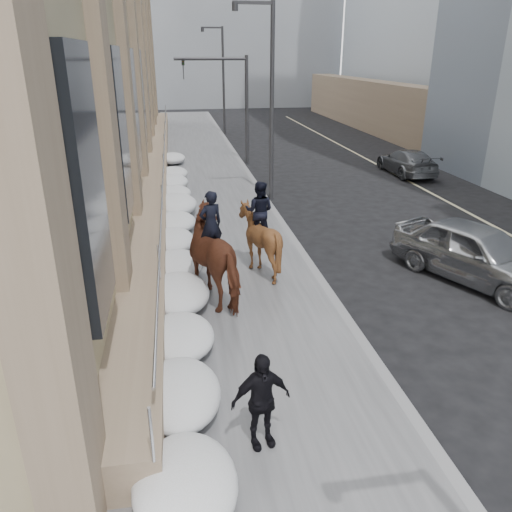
{
  "coord_description": "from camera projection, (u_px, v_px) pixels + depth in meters",
  "views": [
    {
      "loc": [
        -1.27,
        -7.39,
        6.05
      ],
      "look_at": [
        0.46,
        3.17,
        1.7
      ],
      "focal_mm": 35.0,
      "sensor_mm": 36.0,
      "label": 1
    }
  ],
  "objects": [
    {
      "name": "streetlight_far",
      "position": [
        221.0,
        74.0,
        39.01
      ],
      "size": [
        1.71,
        0.24,
        8.0
      ],
      "color": "#2D2D30",
      "rests_on": "ground"
    },
    {
      "name": "pedestrian",
      "position": [
        261.0,
        401.0,
        7.88
      ],
      "size": [
        1.05,
        0.6,
        1.69
      ],
      "primitive_type": "imported",
      "rotation": [
        0.0,
        0.0,
        0.2
      ],
      "color": "black",
      "rests_on": "sidewalk"
    },
    {
      "name": "sidewalk",
      "position": [
        214.0,
        229.0,
        18.35
      ],
      "size": [
        5.0,
        80.0,
        0.12
      ],
      "primitive_type": "cube",
      "color": "#48484A",
      "rests_on": "ground"
    },
    {
      "name": "bg_building_far",
      "position": [
        132.0,
        24.0,
        70.41
      ],
      "size": [
        24.0,
        12.0,
        20.0
      ],
      "primitive_type": "cube",
      "color": "gray",
      "rests_on": "ground"
    },
    {
      "name": "mounted_horse_left",
      "position": [
        220.0,
        254.0,
        12.67
      ],
      "size": [
        2.24,
        3.01,
        2.81
      ],
      "rotation": [
        0.0,
        0.0,
        3.56
      ],
      "color": "#4C2516",
      "rests_on": "sidewalk"
    },
    {
      "name": "mounted_horse_right",
      "position": [
        259.0,
        236.0,
        14.28
      ],
      "size": [
        2.12,
        2.23,
        2.64
      ],
      "rotation": [
        0.0,
        0.0,
        2.77
      ],
      "color": "#4F2E16",
      "rests_on": "sidewalk"
    },
    {
      "name": "car_silver",
      "position": [
        476.0,
        253.0,
        14.08
      ],
      "size": [
        3.88,
        5.31,
        1.68
      ],
      "primitive_type": "imported",
      "rotation": [
        0.0,
        0.0,
        0.44
      ],
      "color": "#939599",
      "rests_on": "ground"
    },
    {
      "name": "lane_line",
      "position": [
        476.0,
        217.0,
        19.94
      ],
      "size": [
        0.15,
        70.0,
        0.01
      ],
      "primitive_type": "cube",
      "color": "#BFB78C",
      "rests_on": "ground"
    },
    {
      "name": "car_grey",
      "position": [
        407.0,
        162.0,
        26.77
      ],
      "size": [
        1.88,
        4.61,
        1.34
      ],
      "primitive_type": "imported",
      "rotation": [
        0.0,
        0.0,
        3.14
      ],
      "color": "#5A5D62",
      "rests_on": "ground"
    },
    {
      "name": "snow_bank",
      "position": [
        175.0,
        238.0,
        16.25
      ],
      "size": [
        1.7,
        18.1,
        0.76
      ],
      "color": "white",
      "rests_on": "sidewalk"
    },
    {
      "name": "ground",
      "position": [
        259.0,
        406.0,
        9.23
      ],
      "size": [
        140.0,
        140.0,
        0.0
      ],
      "primitive_type": "plane",
      "color": "black",
      "rests_on": "ground"
    },
    {
      "name": "traffic_signal",
      "position": [
        231.0,
        93.0,
        28.15
      ],
      "size": [
        4.1,
        0.22,
        6.0
      ],
      "color": "#2D2D30",
      "rests_on": "ground"
    },
    {
      "name": "curb",
      "position": [
        283.0,
        226.0,
        18.74
      ],
      "size": [
        0.24,
        80.0,
        0.12
      ],
      "primitive_type": "cube",
      "color": "slate",
      "rests_on": "ground"
    },
    {
      "name": "streetlight_mid",
      "position": [
        268.0,
        92.0,
        20.72
      ],
      "size": [
        1.71,
        0.24,
        8.0
      ],
      "color": "#2D2D30",
      "rests_on": "ground"
    }
  ]
}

